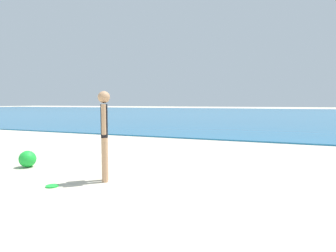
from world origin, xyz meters
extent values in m
cube|color=#1E6B9E|center=(0.00, 42.63, 0.03)|extent=(160.00, 60.00, 0.06)
cylinder|color=tan|center=(-0.09, 5.76, 0.42)|extent=(0.11, 0.11, 0.85)
cylinder|color=tan|center=(-0.17, 5.89, 0.42)|extent=(0.11, 0.11, 0.85)
cube|color=black|center=(-0.13, 5.82, 1.16)|extent=(0.20, 0.23, 0.63)
sphere|color=tan|center=(-0.13, 5.82, 1.61)|extent=(0.23, 0.23, 0.23)
cylinder|color=tan|center=(-0.05, 5.69, 1.20)|extent=(0.08, 0.08, 0.56)
cylinder|color=tan|center=(-0.21, 5.96, 1.20)|extent=(0.08, 0.08, 0.56)
cylinder|color=green|center=(-0.79, 5.12, 0.01)|extent=(0.22, 0.22, 0.03)
sphere|color=green|center=(-2.51, 6.16, 0.19)|extent=(0.39, 0.39, 0.39)
camera|label=1|loc=(3.13, 1.10, 1.51)|focal=31.70mm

